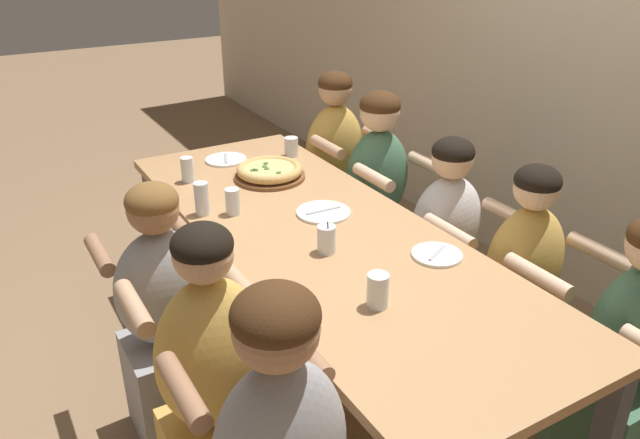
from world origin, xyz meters
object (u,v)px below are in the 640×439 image
object	(u,v)px
drinking_glass_b	(202,200)
diner_far_right	(624,370)
pizza_board_main	(270,172)
empty_plate_a	(226,160)
drinking_glass_c	(187,171)
empty_plate_b	(437,255)
cocktail_glass_blue	(326,240)
drinking_glass_d	(291,147)
diner_near_center	(168,326)
diner_far_left	(335,178)
diner_far_midleft	(376,204)
diner_far_midright	(519,302)
empty_plate_c	(323,212)
drinking_glass_e	(378,293)
diner_far_center	(444,256)
diner_near_midright	(216,400)
drinking_glass_a	(233,203)

from	to	relation	value
drinking_glass_b	diner_far_right	bearing A→B (deg)	36.01
pizza_board_main	empty_plate_a	size ratio (longest dim) A/B	1.61
drinking_glass_b	drinking_glass_c	xyz separation A→B (m)	(-0.39, 0.07, -0.01)
drinking_glass_b	empty_plate_b	bearing A→B (deg)	38.16
empty_plate_b	cocktail_glass_blue	world-z (taller)	cocktail_glass_blue
drinking_glass_d	diner_near_center	xyz separation A→B (m)	(0.80, -0.97, -0.32)
empty_plate_b	diner_far_left	world-z (taller)	diner_far_left
drinking_glass_c	diner_near_center	distance (m)	0.88
drinking_glass_c	diner_far_midleft	world-z (taller)	diner_far_midleft
drinking_glass_b	diner_far_midright	bearing A→B (deg)	48.31
empty_plate_c	drinking_glass_d	distance (m)	0.75
drinking_glass_e	diner_far_midleft	world-z (taller)	diner_far_midleft
diner_near_center	diner_far_midright	bearing A→B (deg)	-23.01
empty_plate_a	diner_far_left	distance (m)	0.71
empty_plate_b	empty_plate_c	world-z (taller)	same
empty_plate_b	diner_near_center	size ratio (longest dim) A/B	0.18
drinking_glass_d	diner_far_center	xyz separation A→B (m)	(0.89, 0.34, -0.33)
diner_far_midleft	diner_far_left	world-z (taller)	diner_far_left
diner_far_midleft	diner_far_right	xyz separation A→B (m)	(1.52, 0.00, -0.05)
drinking_glass_c	empty_plate_a	bearing A→B (deg)	123.13
pizza_board_main	drinking_glass_b	xyz separation A→B (m)	(0.23, -0.43, 0.03)
drinking_glass_e	diner_near_midright	xyz separation A→B (m)	(-0.11, -0.54, -0.30)
drinking_glass_c	drinking_glass_a	bearing A→B (deg)	5.41
pizza_board_main	drinking_glass_b	world-z (taller)	drinking_glass_b
empty_plate_a	drinking_glass_c	xyz separation A→B (m)	(0.18, -0.27, 0.05)
pizza_board_main	empty_plate_a	bearing A→B (deg)	-165.05
empty_plate_c	diner_far_midright	world-z (taller)	diner_far_midright
drinking_glass_b	cocktail_glass_blue	bearing A→B (deg)	27.02
diner_near_center	drinking_glass_e	bearing A→B (deg)	-48.98
diner_far_left	diner_near_midright	bearing A→B (deg)	46.99
pizza_board_main	drinking_glass_d	size ratio (longest dim) A/B	3.40
diner_far_midright	diner_far_midleft	xyz separation A→B (m)	(-1.03, -0.00, 0.04)
drinking_glass_e	empty_plate_a	bearing A→B (deg)	176.20
cocktail_glass_blue	diner_near_center	xyz separation A→B (m)	(-0.22, -0.58, -0.32)
empty_plate_a	drinking_glass_b	xyz separation A→B (m)	(0.56, -0.34, 0.06)
cocktail_glass_blue	drinking_glass_d	bearing A→B (deg)	159.08
diner_far_midright	diner_near_center	bearing A→B (deg)	-23.01
drinking_glass_a	diner_far_left	distance (m)	1.13
drinking_glass_a	diner_far_left	xyz separation A→B (m)	(-0.62, 0.90, -0.28)
empty_plate_c	drinking_glass_d	size ratio (longest dim) A/B	2.30
empty_plate_a	diner_far_center	bearing A→B (deg)	33.97
diner_far_midleft	pizza_board_main	bearing A→B (deg)	-9.71
drinking_glass_e	diner_far_left	distance (m)	1.73
empty_plate_b	diner_far_midright	bearing A→B (deg)	75.34
pizza_board_main	diner_far_right	bearing A→B (deg)	19.73
pizza_board_main	drinking_glass_c	xyz separation A→B (m)	(-0.16, -0.36, 0.02)
pizza_board_main	drinking_glass_a	distance (m)	0.43
empty_plate_a	diner_far_midright	distance (m)	1.63
diner_far_right	diner_near_midright	world-z (taller)	diner_near_midright
diner_far_midleft	diner_far_left	xyz separation A→B (m)	(-0.43, 0.00, -0.00)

